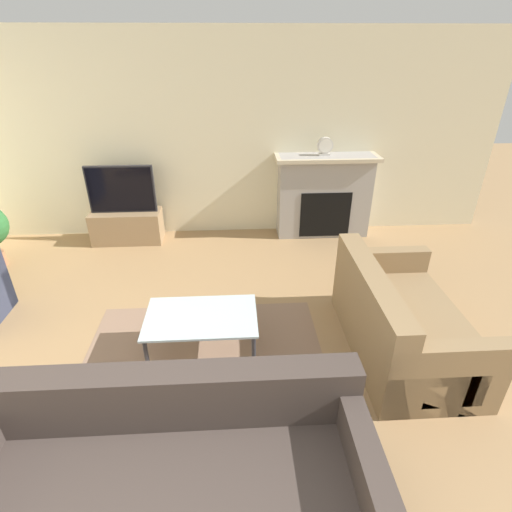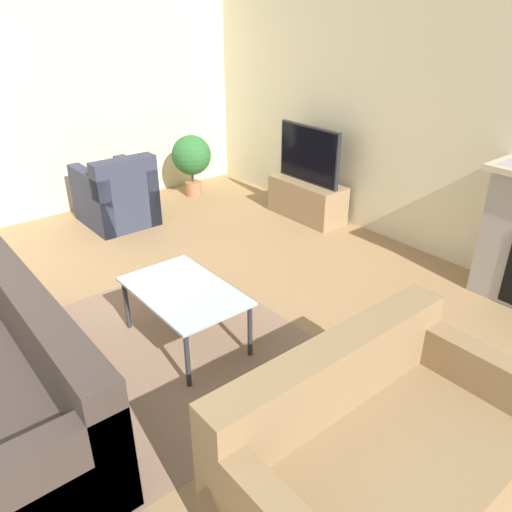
{
  "view_description": "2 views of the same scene",
  "coord_description": "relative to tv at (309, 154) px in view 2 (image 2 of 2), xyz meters",
  "views": [
    {
      "loc": [
        0.65,
        -0.74,
        2.53
      ],
      "look_at": [
        0.85,
        2.65,
        0.68
      ],
      "focal_mm": 28.0,
      "sensor_mm": 36.0,
      "label": 1
    },
    {
      "loc": [
        3.07,
        0.47,
        2.29
      ],
      "look_at": [
        0.57,
        2.52,
        0.65
      ],
      "focal_mm": 35.0,
      "sensor_mm": 36.0,
      "label": 2
    }
  ],
  "objects": [
    {
      "name": "couch_loveseat",
      "position": [
        2.96,
        -2.44,
        -0.47
      ],
      "size": [
        0.92,
        1.57,
        0.82
      ],
      "rotation": [
        0.0,
        0.0,
        1.57
      ],
      "color": "#8C704C",
      "rests_on": "ground_plane"
    },
    {
      "name": "coffee_table",
      "position": [
        1.19,
        -2.43,
        -0.36
      ],
      "size": [
        0.96,
        0.6,
        0.45
      ],
      "color": "#333338",
      "rests_on": "ground_plane"
    },
    {
      "name": "area_rug",
      "position": [
        1.19,
        -2.57,
        -0.76
      ],
      "size": [
        2.16,
        1.8,
        0.0
      ],
      "color": "#896B56",
      "rests_on": "ground_plane"
    },
    {
      "name": "tv",
      "position": [
        0.0,
        0.0,
        0.0
      ],
      "size": [
        0.89,
        0.06,
        0.64
      ],
      "color": "#232328",
      "rests_on": "tv_stand"
    },
    {
      "name": "potted_plant",
      "position": [
        -1.51,
        -0.62,
        -0.25
      ],
      "size": [
        0.51,
        0.51,
        0.8
      ],
      "color": "#AD704C",
      "rests_on": "ground_plane"
    },
    {
      "name": "wall_left",
      "position": [
        -2.02,
        -2.09,
        0.59
      ],
      "size": [
        0.06,
        7.75,
        2.7
      ],
      "color": "beige",
      "rests_on": "ground_plane"
    },
    {
      "name": "armchair_by_window",
      "position": [
        -1.26,
        -1.81,
        -0.46
      ],
      "size": [
        0.83,
        0.71,
        0.82
      ],
      "rotation": [
        0.0,
        0.0,
        -1.57
      ],
      "color": "#33384C",
      "rests_on": "ground_plane"
    },
    {
      "name": "tv_stand",
      "position": [
        -0.0,
        0.0,
        -0.54
      ],
      "size": [
        0.95,
        0.4,
        0.44
      ],
      "color": "#997A56",
      "rests_on": "ground_plane"
    },
    {
      "name": "wall_back",
      "position": [
        0.85,
        0.31,
        0.59
      ],
      "size": [
        8.67,
        0.06,
        2.7
      ],
      "color": "beige",
      "rests_on": "ground_plane"
    }
  ]
}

